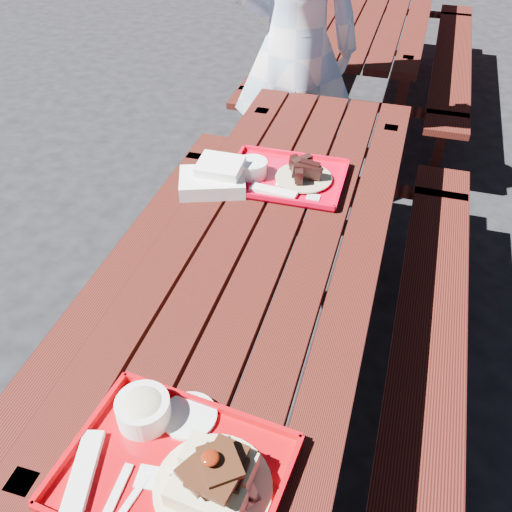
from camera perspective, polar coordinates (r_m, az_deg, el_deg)
name	(u,v)px	position (r m, az deg, el deg)	size (l,w,h in m)	color
ground	(266,385)	(2.44, 1.03, -12.74)	(60.00, 60.00, 0.00)	black
picnic_table_near	(268,286)	(2.02, 1.21, -3.04)	(1.41, 2.40, 0.75)	#43160C
picnic_table_far	(373,31)	(4.46, 11.61, 21.18)	(1.41, 2.40, 0.75)	#43160C
near_tray	(177,457)	(1.35, -7.88, -19.32)	(0.52, 0.42, 0.15)	#B0050D
far_tray	(284,176)	(2.21, 2.79, 8.03)	(0.45, 0.35, 0.07)	red
white_cloth	(215,178)	(2.16, -4.16, 7.80)	(0.29, 0.25, 0.10)	white
person	(295,50)	(3.06, 3.92, 19.84)	(0.65, 0.43, 1.79)	#ADCDF1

